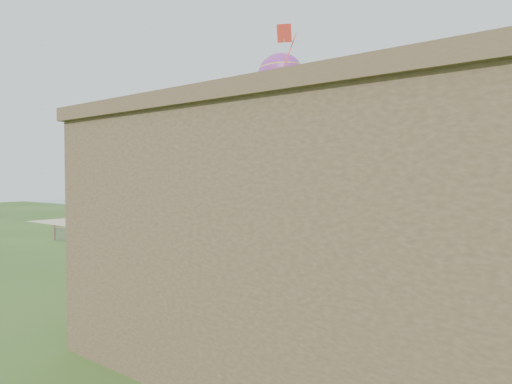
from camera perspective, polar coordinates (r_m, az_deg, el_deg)
ground at (r=23.49m, az=-16.15°, el=-11.24°), size 160.00×160.00×0.00m
sand_beach at (r=40.24m, az=10.40°, el=-5.66°), size 72.00×20.00×0.02m
ocean at (r=81.60m, az=25.02°, el=-1.94°), size 160.00×68.00×0.02m
chainlink_fence at (r=27.23m, az=-5.73°, el=-8.16°), size 36.20×0.20×1.25m
motel at (r=13.62m, az=13.55°, el=-5.85°), size 15.00×10.00×7.00m
motel_deck at (r=19.78m, az=20.96°, el=-13.07°), size 15.00×2.00×0.50m
picnic_table at (r=24.99m, az=-3.45°, el=-9.58°), size 1.86×1.62×0.66m
octopus_kite at (r=37.68m, az=2.95°, el=11.83°), size 4.38×3.73×7.62m
kite_red at (r=33.74m, az=3.55°, el=17.99°), size 1.92×2.16×2.78m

